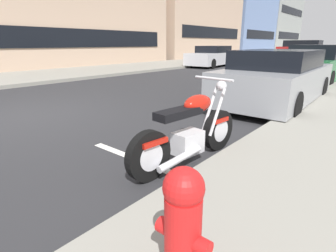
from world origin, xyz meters
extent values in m
plane|color=#28282B|center=(0.00, 0.00, 0.00)|extent=(260.00, 260.00, 0.00)
cube|color=gray|center=(12.00, 6.84, 0.07)|extent=(120.00, 5.00, 0.14)
cube|color=silver|center=(0.00, -3.74, 0.00)|extent=(0.12, 2.20, 0.01)
cylinder|color=black|center=(1.06, -4.20, 0.30)|extent=(0.62, 0.17, 0.61)
cylinder|color=silver|center=(1.06, -4.20, 0.30)|extent=(0.35, 0.15, 0.33)
cylinder|color=black|center=(-0.30, -4.06, 0.30)|extent=(0.62, 0.17, 0.61)
cylinder|color=silver|center=(-0.30, -4.06, 0.30)|extent=(0.35, 0.15, 0.33)
cube|color=silver|center=(0.38, -4.13, 0.29)|extent=(0.42, 0.30, 0.30)
cube|color=black|center=(0.20, -4.11, 0.72)|extent=(0.70, 0.29, 0.10)
ellipsoid|color=#B7190F|center=(0.56, -4.15, 0.78)|extent=(0.50, 0.29, 0.24)
cube|color=#B7190F|center=(-0.25, -4.07, 0.47)|extent=(0.38, 0.22, 0.06)
cube|color=#B7190F|center=(1.04, -4.20, 0.47)|extent=(0.33, 0.19, 0.06)
cylinder|color=silver|center=(0.92, -4.11, 0.62)|extent=(0.34, 0.08, 0.65)
cylinder|color=silver|center=(0.91, -4.25, 0.62)|extent=(0.34, 0.08, 0.65)
cylinder|color=silver|center=(0.88, -4.18, 1.08)|extent=(0.10, 0.62, 0.04)
sphere|color=silver|center=(1.08, -4.20, 0.96)|extent=(0.15, 0.15, 0.15)
cylinder|color=silver|center=(0.07, -4.24, 0.20)|extent=(0.71, 0.16, 0.16)
cube|color=gray|center=(4.94, -3.75, 0.55)|extent=(4.66, 1.93, 0.79)
cube|color=black|center=(4.80, -3.75, 1.17)|extent=(2.53, 1.74, 0.44)
cylinder|color=black|center=(6.44, -2.88, 0.31)|extent=(0.62, 0.23, 0.62)
cylinder|color=black|center=(6.48, -4.55, 0.31)|extent=(0.62, 0.23, 0.62)
cylinder|color=black|center=(3.40, -2.95, 0.31)|extent=(0.62, 0.23, 0.62)
cylinder|color=black|center=(3.44, -4.62, 0.31)|extent=(0.62, 0.23, 0.62)
cube|color=#236638|center=(10.29, -3.59, 0.56)|extent=(4.56, 1.95, 0.80)
cube|color=black|center=(10.16, -3.58, 1.23)|extent=(2.26, 1.73, 0.53)
cylinder|color=black|center=(11.80, -2.81, 0.31)|extent=(0.63, 0.24, 0.62)
cylinder|color=black|center=(8.83, -2.72, 0.31)|extent=(0.63, 0.24, 0.62)
cylinder|color=black|center=(8.78, -4.36, 0.31)|extent=(0.63, 0.24, 0.62)
cylinder|color=black|center=(17.85, -2.70, 0.31)|extent=(0.63, 0.24, 0.62)
cylinder|color=black|center=(15.07, -2.80, 0.31)|extent=(0.63, 0.24, 0.62)
cube|color=maroon|center=(31.86, 2.41, 0.72)|extent=(2.24, 5.31, 0.89)
cube|color=black|center=(31.86, 2.41, 1.53)|extent=(2.06, 3.84, 0.71)
cylinder|color=black|center=(31.01, 4.22, 0.38)|extent=(0.29, 0.77, 0.76)
cylinder|color=black|center=(32.84, 4.15, 0.38)|extent=(0.29, 0.77, 0.76)
cylinder|color=black|center=(30.87, 0.67, 0.38)|extent=(0.29, 0.77, 0.76)
cylinder|color=black|center=(32.70, 0.59, 0.38)|extent=(0.29, 0.77, 0.76)
cube|color=silver|center=(14.20, 3.76, 0.55)|extent=(4.81, 2.15, 0.77)
cube|color=black|center=(14.40, 3.77, 1.16)|extent=(2.52, 1.83, 0.45)
cylinder|color=black|center=(12.73, 2.83, 0.31)|extent=(0.64, 0.27, 0.62)
cylinder|color=black|center=(12.60, 4.45, 0.31)|extent=(0.64, 0.27, 0.62)
cylinder|color=black|center=(15.81, 3.07, 0.31)|extent=(0.64, 0.27, 0.62)
cylinder|color=black|center=(15.68, 4.69, 0.31)|extent=(0.64, 0.27, 0.62)
cylinder|color=red|center=(-1.26, -5.27, 0.43)|extent=(0.22, 0.22, 0.58)
sphere|color=red|center=(-1.26, -5.27, 0.78)|extent=(0.24, 0.24, 0.24)
cylinder|color=red|center=(-1.26, -5.13, 0.46)|extent=(0.10, 0.08, 0.10)
cylinder|color=red|center=(-1.26, -5.41, 0.46)|extent=(0.10, 0.08, 0.10)
cube|color=tan|center=(8.26, 13.28, 4.21)|extent=(14.76, 8.28, 8.42)
cube|color=black|center=(8.26, 9.11, 1.85)|extent=(12.39, 0.06, 1.10)
cube|color=tan|center=(23.34, 14.10, 5.95)|extent=(13.09, 9.91, 11.89)
cube|color=black|center=(23.34, 9.11, 2.62)|extent=(11.00, 0.06, 1.10)
cube|color=#6B84B2|center=(36.58, 13.85, 6.15)|extent=(11.75, 9.42, 12.31)
cube|color=black|center=(36.58, 9.11, 2.71)|extent=(9.87, 0.06, 1.10)
cube|color=#939993|center=(49.58, 13.93, 6.46)|extent=(13.71, 9.57, 12.92)
cube|color=black|center=(49.58, 9.11, 2.84)|extent=(11.52, 0.06, 1.10)
cube|color=black|center=(49.58, 9.11, 6.85)|extent=(11.52, 0.06, 1.10)
camera|label=1|loc=(-2.30, -6.03, 1.54)|focal=28.25mm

